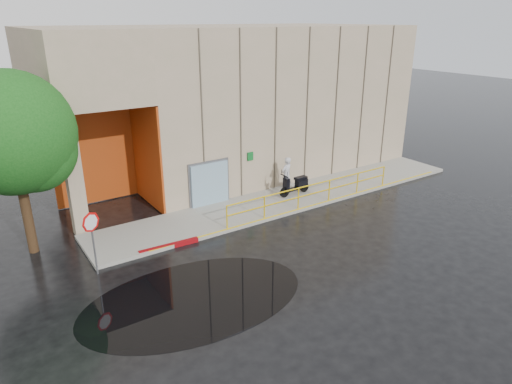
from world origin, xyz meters
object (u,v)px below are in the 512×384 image
scooter (295,179)px  red_curb (169,246)px  person (286,175)px  tree_near (17,138)px  stop_sign (92,229)px

scooter → red_curb: bearing=-169.5°
person → red_curb: bearing=0.3°
red_curb → tree_near: (-4.27, 2.64, 4.38)m
person → stop_sign: stop_sign is taller
stop_sign → scooter: bearing=5.4°
person → stop_sign: 10.43m
scooter → stop_sign: bearing=-170.7°
stop_sign → tree_near: tree_near is taller
scooter → tree_near: size_ratio=0.26×
stop_sign → red_curb: stop_sign is taller
scooter → red_curb: scooter is taller
scooter → tree_near: (-11.71, 1.10, 3.53)m
red_curb → tree_near: tree_near is taller
person → scooter: size_ratio=1.02×
red_curb → tree_near: size_ratio=0.35×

